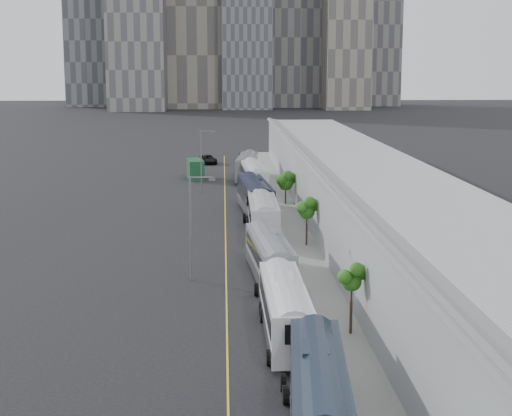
{
  "coord_description": "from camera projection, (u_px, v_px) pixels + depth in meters",
  "views": [
    {
      "loc": [
        -1.63,
        -13.4,
        16.35
      ],
      "look_at": [
        1.48,
        61.39,
        3.0
      ],
      "focal_mm": 55.0,
      "sensor_mm": 36.0,
      "label": 1
    }
  ],
  "objects": [
    {
      "name": "lane_line",
      "position": [
        226.0,
        254.0,
        70.15
      ],
      "size": [
        0.12,
        160.0,
        0.02
      ],
      "primitive_type": "cube",
      "color": "gold",
      "rests_on": "ground"
    },
    {
      "name": "depot",
      "position": [
        387.0,
        214.0,
        70.13
      ],
      "size": [
        12.45,
        160.4,
        7.2
      ],
      "color": "gray",
      "rests_on": "ground"
    },
    {
      "name": "tree_3",
      "position": [
        286.0,
        181.0,
        94.87
      ],
      "size": [
        1.88,
        1.88,
        3.93
      ],
      "color": "black",
      "rests_on": "ground"
    },
    {
      "name": "bus_5",
      "position": [
        255.0,
        200.0,
        88.79
      ],
      "size": [
        3.8,
        13.88,
        4.01
      ],
      "rotation": [
        0.0,
        0.0,
        0.08
      ],
      "color": "black",
      "rests_on": "ground"
    },
    {
      "name": "suv",
      "position": [
        208.0,
        159.0,
        136.35
      ],
      "size": [
        3.63,
        5.89,
        1.52
      ],
      "primitive_type": "imported",
      "rotation": [
        0.0,
        0.0,
        0.21
      ],
      "color": "black",
      "rests_on": "ground"
    },
    {
      "name": "tree_1",
      "position": [
        352.0,
        280.0,
        48.1
      ],
      "size": [
        1.23,
        1.23,
        4.26
      ],
      "color": "black",
      "rests_on": "ground"
    },
    {
      "name": "bus_4",
      "position": [
        263.0,
        218.0,
        77.86
      ],
      "size": [
        2.99,
        13.46,
        3.93
      ],
      "rotation": [
        0.0,
        0.0,
        -0.01
      ],
      "color": "silver",
      "rests_on": "ground"
    },
    {
      "name": "bus_7",
      "position": [
        247.0,
        169.0,
        116.93
      ],
      "size": [
        3.87,
        13.18,
        3.8
      ],
      "rotation": [
        0.0,
        0.0,
        -0.1
      ],
      "color": "slate",
      "rests_on": "ground"
    },
    {
      "name": "sidewalk",
      "position": [
        342.0,
        252.0,
        70.57
      ],
      "size": [
        10.0,
        170.0,
        0.12
      ],
      "primitive_type": "cube",
      "color": "gray",
      "rests_on": "ground"
    },
    {
      "name": "bus_2",
      "position": [
        285.0,
        315.0,
        47.88
      ],
      "size": [
        2.76,
        12.31,
        3.59
      ],
      "rotation": [
        0.0,
        0.0,
        0.01
      ],
      "color": "white",
      "rests_on": "ground"
    },
    {
      "name": "bus_3",
      "position": [
        270.0,
        261.0,
        61.3
      ],
      "size": [
        3.39,
        12.52,
        3.62
      ],
      "rotation": [
        0.0,
        0.0,
        0.07
      ],
      "color": "gray",
      "rests_on": "ground"
    },
    {
      "name": "bus_1",
      "position": [
        318.0,
        401.0,
        35.41
      ],
      "size": [
        3.49,
        12.54,
        3.62
      ],
      "rotation": [
        0.0,
        0.0,
        -0.08
      ],
      "color": "#151F2F",
      "rests_on": "ground"
    },
    {
      "name": "street_lamp_far",
      "position": [
        203.0,
        157.0,
        103.63
      ],
      "size": [
        2.04,
        0.22,
        8.3
      ],
      "color": "#59595E",
      "rests_on": "ground"
    },
    {
      "name": "street_lamp_near",
      "position": [
        193.0,
        220.0,
        60.53
      ],
      "size": [
        2.04,
        0.22,
        8.22
      ],
      "color": "#59595E",
      "rests_on": "ground"
    },
    {
      "name": "tree_2",
      "position": [
        307.0,
        209.0,
        72.47
      ],
      "size": [
        1.52,
        1.52,
        4.34
      ],
      "color": "black",
      "rests_on": "ground"
    },
    {
      "name": "bus_6",
      "position": [
        254.0,
        180.0,
        105.06
      ],
      "size": [
        3.37,
        13.49,
        3.91
      ],
      "rotation": [
        0.0,
        0.0,
        0.05
      ],
      "color": "white",
      "rests_on": "ground"
    },
    {
      "name": "shipping_container",
      "position": [
        196.0,
        169.0,
        117.42
      ],
      "size": [
        2.88,
        5.86,
        2.91
      ],
      "primitive_type": "cube",
      "rotation": [
        0.0,
        0.0,
        0.13
      ],
      "color": "#123C21",
      "rests_on": "ground"
    }
  ]
}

